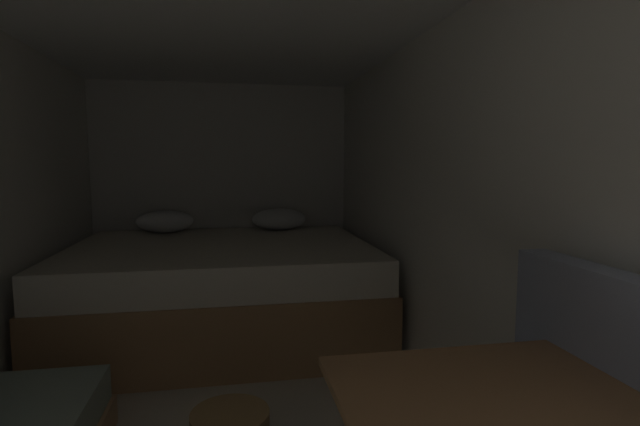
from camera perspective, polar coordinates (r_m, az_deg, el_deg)
wall_back at (r=4.66m, az=-11.48°, el=2.34°), size 2.46×0.05×2.06m
wall_right at (r=2.53m, az=16.02°, el=-0.71°), size 0.05×4.77×2.06m
bed at (r=3.81m, az=-11.48°, el=-8.65°), size 2.24×1.81×0.90m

